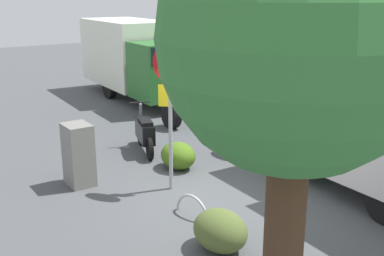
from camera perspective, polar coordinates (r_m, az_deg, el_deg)
name	(u,v)px	position (r m, az deg, el deg)	size (l,w,h in m)	color
ground_plane	(224,198)	(9.62, 3.93, -8.37)	(60.00, 60.00, 0.00)	#484B4E
box_truck_far	(137,56)	(18.28, -6.68, 8.59)	(8.11, 2.74, 2.93)	black
motorcycle	(145,133)	(12.11, -5.71, -0.57)	(1.74, 0.80, 1.20)	black
stop_sign	(170,95)	(9.40, -2.72, 4.00)	(0.71, 0.33, 3.02)	#9E9EA3
street_tree	(296,44)	(4.59, 12.38, 9.88)	(2.65, 2.65, 4.89)	#47301E
utility_cabinet	(79,155)	(10.27, -13.53, -3.16)	(0.65, 0.51, 1.34)	slate
bike_rack_hoop	(192,216)	(8.86, 0.04, -10.58)	(0.85, 0.85, 0.05)	#B7B7BC
shrub_mid_verge	(220,230)	(7.69, 3.43, -12.24)	(0.97, 0.80, 0.66)	#4E5E2B
shrub_by_tree	(178,156)	(11.01, -1.69, -3.34)	(0.92, 0.75, 0.63)	#456819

